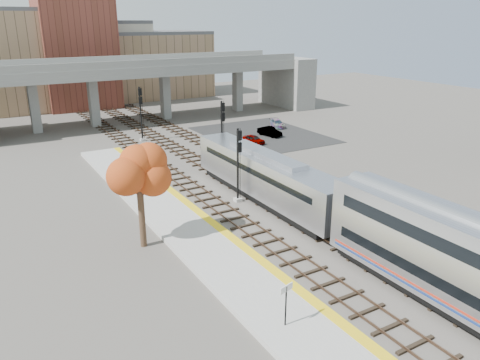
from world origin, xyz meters
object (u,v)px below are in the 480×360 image
locomotive (266,176)px  signal_mast_far (141,115)px  signal_mast_mid (222,134)px  car_b (270,132)px  car_c (277,123)px  signal_mast_near (238,168)px  tree (139,175)px  car_a (254,139)px

locomotive → signal_mast_far: size_ratio=2.76×
signal_mast_mid → car_b: size_ratio=1.86×
signal_mast_far → signal_mast_mid: bearing=-73.6°
car_b → car_c: size_ratio=1.00×
car_b → signal_mast_near: bearing=-141.5°
tree → car_b: bearing=41.2°
car_b → signal_mast_mid: bearing=-156.6°
signal_mast_mid → tree: size_ratio=0.97×
tree → car_b: 33.91m
car_a → car_b: bearing=15.7°
signal_mast_far → tree: (-9.78, -28.25, 1.77)m
signal_mast_far → car_a: signal_mast_far is taller
signal_mast_mid → car_a: size_ratio=2.16×
locomotive → car_a: 19.55m
signal_mast_near → signal_mast_mid: 11.22m
car_a → car_b: size_ratio=0.86×
car_a → car_c: size_ratio=0.86×
signal_mast_mid → car_b: bearing=34.6°
signal_mast_mid → locomotive: bearing=-99.9°
signal_mast_near → car_a: (11.56, 16.02, -2.47)m
tree → car_a: size_ratio=2.22×
car_b → car_c: car_b is taller
car_a → car_b: 4.55m
locomotive → car_c: size_ratio=5.22×
locomotive → car_a: size_ratio=6.08×
signal_mast_far → car_c: (19.46, -2.12, -2.83)m
tree → car_c: bearing=41.8°
locomotive → signal_mast_mid: (2.00, 11.45, 1.04)m
signal_mast_near → car_b: 24.10m
signal_mast_far → tree: bearing=-109.1°
signal_mast_far → car_a: size_ratio=2.20×
signal_mast_mid → car_c: 19.58m
car_c → signal_mast_near: bearing=-114.8°
signal_mast_far → car_a: 14.55m
tree → car_c: (29.24, 26.13, -4.60)m
tree → car_b: (25.27, 22.15, -4.53)m
signal_mast_mid → car_c: signal_mast_mid is taller
signal_mast_far → car_b: 16.87m
locomotive → signal_mast_far: 25.52m
car_a → signal_mast_far: bearing=129.6°
signal_mast_mid → car_c: (15.36, 11.83, -2.75)m
car_a → car_c: car_a is taller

